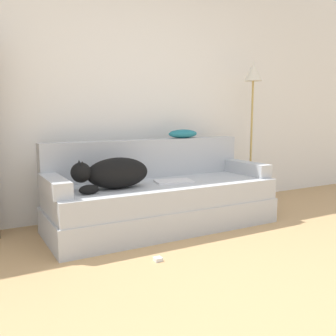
# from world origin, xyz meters

# --- Properties ---
(ground_plane) EXTENTS (20.00, 20.00, 0.00)m
(ground_plane) POSITION_xyz_m (0.00, 0.00, 0.00)
(ground_plane) COLOR tan
(wall_back) EXTENTS (7.49, 0.06, 2.70)m
(wall_back) POSITION_xyz_m (0.00, 2.35, 1.35)
(wall_back) COLOR white
(wall_back) RESTS_ON ground_plane
(couch) EXTENTS (2.19, 0.83, 0.44)m
(couch) POSITION_xyz_m (0.18, 1.65, 0.22)
(couch) COLOR #B2B7BC
(couch) RESTS_ON ground_plane
(couch_backrest) EXTENTS (2.15, 0.15, 0.39)m
(couch_backrest) POSITION_xyz_m (0.18, 1.99, 0.64)
(couch_backrest) COLOR #B2B7BC
(couch_backrest) RESTS_ON couch
(couch_arm_left) EXTENTS (0.15, 0.64, 0.13)m
(couch_arm_left) POSITION_xyz_m (-0.84, 1.64, 0.51)
(couch_arm_left) COLOR #B2B7BC
(couch_arm_left) RESTS_ON couch
(couch_arm_right) EXTENTS (0.15, 0.64, 0.13)m
(couch_arm_right) POSITION_xyz_m (1.20, 1.64, 0.51)
(couch_arm_right) COLOR #B2B7BC
(couch_arm_right) RESTS_ON couch
(dog) EXTENTS (0.69, 0.30, 0.27)m
(dog) POSITION_xyz_m (-0.34, 1.58, 0.58)
(dog) COLOR black
(dog) RESTS_ON couch
(laptop) EXTENTS (0.39, 0.29, 0.02)m
(laptop) POSITION_xyz_m (0.27, 1.60, 0.45)
(laptop) COLOR silver
(laptop) RESTS_ON couch
(throw_pillow) EXTENTS (0.34, 0.18, 0.09)m
(throw_pillow) POSITION_xyz_m (0.62, 2.01, 0.88)
(throw_pillow) COLOR teal
(throw_pillow) RESTS_ON couch_backrest
(floor_lamp) EXTENTS (0.21, 0.21, 1.69)m
(floor_lamp) POSITION_xyz_m (1.56, 1.98, 1.36)
(floor_lamp) COLOR tan
(floor_lamp) RESTS_ON ground_plane
(power_adapter) EXTENTS (0.06, 0.06, 0.03)m
(power_adapter) POSITION_xyz_m (-0.26, 0.92, 0.01)
(power_adapter) COLOR silver
(power_adapter) RESTS_ON ground_plane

